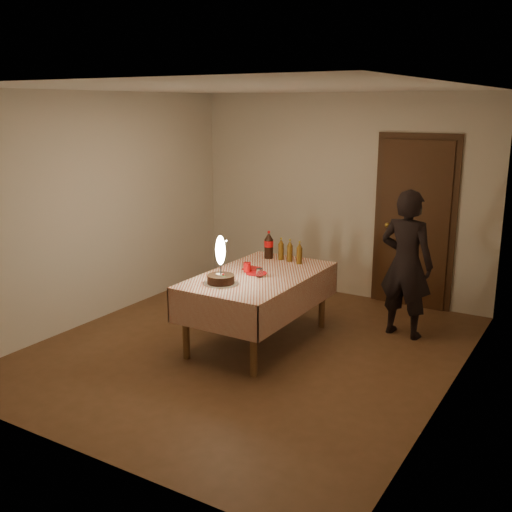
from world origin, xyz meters
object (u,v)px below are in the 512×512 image
at_px(red_cup, 247,267).
at_px(clear_cup, 260,273).
at_px(amber_bottle_mid, 290,251).
at_px(birthday_cake, 221,272).
at_px(red_plate, 256,273).
at_px(photographer, 406,264).
at_px(amber_bottle_left, 281,249).
at_px(amber_bottle_right, 299,253).
at_px(cola_bottle, 269,245).
at_px(dining_table, 258,283).

bearing_deg(red_cup, clear_cup, -26.21).
bearing_deg(amber_bottle_mid, birthday_cake, -99.06).
relative_size(red_plate, red_cup, 2.20).
height_order(red_plate, photographer, photographer).
xyz_separation_m(red_cup, amber_bottle_left, (0.06, 0.63, 0.07)).
distance_m(amber_bottle_right, amber_bottle_mid, 0.14).
bearing_deg(amber_bottle_right, cola_bottle, 174.35).
distance_m(dining_table, amber_bottle_mid, 0.67).
height_order(amber_bottle_left, photographer, photographer).
distance_m(amber_bottle_left, amber_bottle_right, 0.27).
height_order(red_plate, clear_cup, clear_cup).
distance_m(amber_bottle_right, photographer, 1.15).
xyz_separation_m(red_cup, cola_bottle, (-0.09, 0.61, 0.10)).
xyz_separation_m(cola_bottle, amber_bottle_right, (0.41, -0.04, -0.03)).
xyz_separation_m(amber_bottle_right, photographer, (1.08, 0.39, -0.06)).
height_order(amber_bottle_mid, photographer, photographer).
bearing_deg(red_cup, birthday_cake, -89.62).
bearing_deg(clear_cup, amber_bottle_mid, 92.85).
height_order(cola_bottle, amber_bottle_left, cola_bottle).
height_order(red_cup, photographer, photographer).
bearing_deg(red_plate, birthday_cake, -102.75).
xyz_separation_m(clear_cup, cola_bottle, (-0.31, 0.72, 0.11)).
height_order(clear_cup, cola_bottle, cola_bottle).
distance_m(red_cup, amber_bottle_left, 0.64).
bearing_deg(amber_bottle_right, dining_table, -106.13).
bearing_deg(red_cup, cola_bottle, 98.55).
bearing_deg(amber_bottle_right, red_cup, -119.05).
height_order(red_plate, amber_bottle_right, amber_bottle_right).
xyz_separation_m(birthday_cake, photographer, (1.39, 1.46, -0.06)).
bearing_deg(amber_bottle_left, cola_bottle, -173.12).
bearing_deg(dining_table, red_cup, 173.75).
relative_size(clear_cup, photographer, 0.06).
bearing_deg(amber_bottle_left, amber_bottle_right, -12.65).
bearing_deg(cola_bottle, amber_bottle_left, 6.88).
xyz_separation_m(dining_table, birthday_cake, (-0.14, -0.48, 0.22)).
xyz_separation_m(clear_cup, amber_bottle_right, (0.10, 0.68, 0.07)).
bearing_deg(red_plate, amber_bottle_mid, 83.92).
xyz_separation_m(birthday_cake, amber_bottle_right, (0.32, 1.07, -0.00)).
bearing_deg(photographer, red_plate, -142.94).
distance_m(red_plate, clear_cup, 0.15).
distance_m(birthday_cake, clear_cup, 0.45).
distance_m(red_plate, amber_bottle_right, 0.62).
bearing_deg(red_cup, amber_bottle_right, 60.95).
relative_size(birthday_cake, amber_bottle_right, 1.89).
height_order(birthday_cake, amber_bottle_mid, birthday_cake).
xyz_separation_m(red_plate, amber_bottle_right, (0.20, 0.58, 0.11)).
bearing_deg(birthday_cake, red_plate, 77.25).
distance_m(amber_bottle_mid, photographer, 1.27).
bearing_deg(red_cup, amber_bottle_left, 84.84).
bearing_deg(photographer, red_cup, -145.36).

